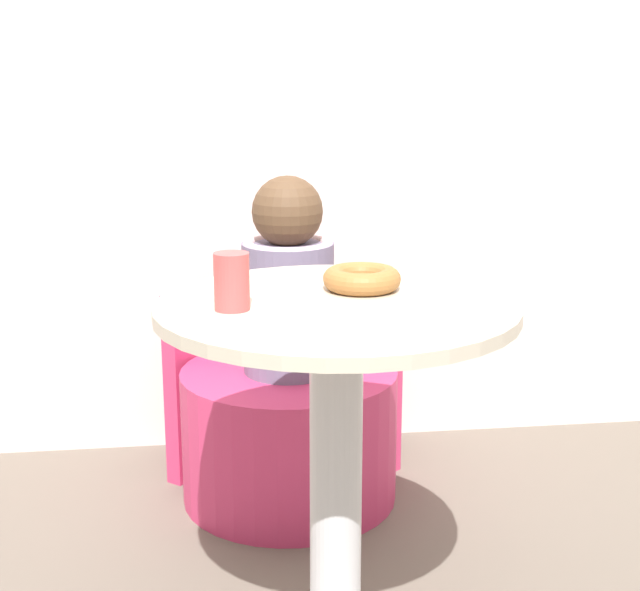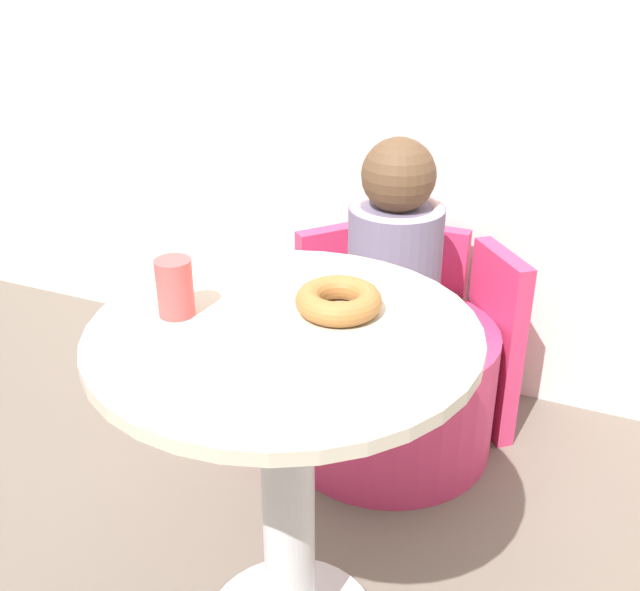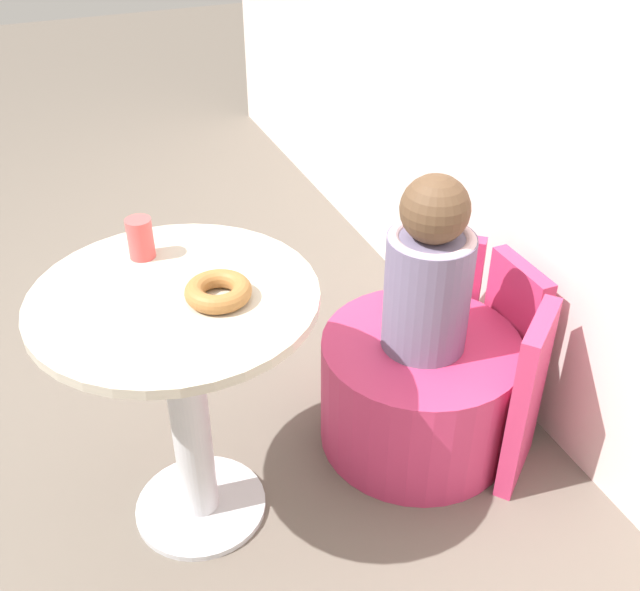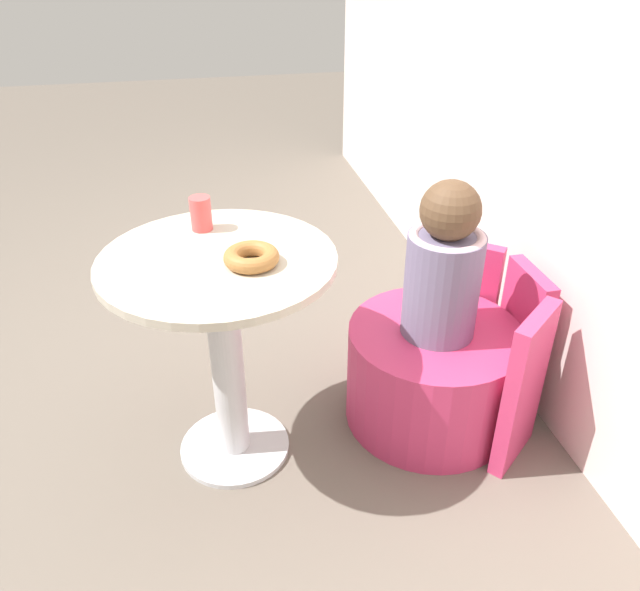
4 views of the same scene
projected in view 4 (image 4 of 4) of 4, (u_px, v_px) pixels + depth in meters
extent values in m
plane|color=#665B51|center=(237.00, 460.00, 2.08)|extent=(12.00, 12.00, 0.00)
cube|color=silver|center=(629.00, 72.00, 1.67)|extent=(6.00, 0.06, 2.40)
cylinder|color=silver|center=(237.00, 446.00, 2.13)|extent=(0.37, 0.37, 0.02)
cylinder|color=silver|center=(229.00, 362.00, 1.94)|extent=(0.10, 0.10, 0.69)
cylinder|color=beige|center=(219.00, 261.00, 1.76)|extent=(0.68, 0.68, 0.02)
cylinder|color=#C63360|center=(431.00, 374.00, 2.18)|extent=(0.59, 0.59, 0.37)
cube|color=#C63360|center=(520.00, 341.00, 2.19)|extent=(0.25, 0.05, 0.56)
cube|color=#C63360|center=(524.00, 390.00, 1.96)|extent=(0.20, 0.22, 0.56)
cube|color=#C63360|center=(462.00, 308.00, 2.38)|extent=(0.20, 0.22, 0.56)
cylinder|color=slate|center=(442.00, 285.00, 2.00)|extent=(0.24, 0.24, 0.35)
torus|color=beige|center=(447.00, 239.00, 1.91)|extent=(0.24, 0.24, 0.04)
sphere|color=brown|center=(450.00, 210.00, 1.86)|extent=(0.19, 0.19, 0.19)
torus|color=#9E6633|center=(251.00, 257.00, 1.70)|extent=(0.15, 0.15, 0.04)
cylinder|color=#DB4C4C|center=(201.00, 214.00, 1.88)|extent=(0.06, 0.06, 0.10)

